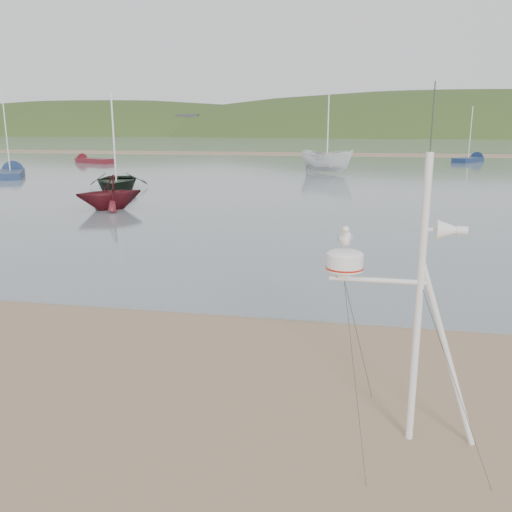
% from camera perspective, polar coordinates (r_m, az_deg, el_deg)
% --- Properties ---
extents(ground, '(560.00, 560.00, 0.00)m').
position_cam_1_polar(ground, '(8.28, -13.97, -15.18)').
color(ground, '#87684E').
rests_on(ground, ground).
extents(water, '(560.00, 256.00, 0.04)m').
position_cam_1_polar(water, '(138.62, 9.86, 11.77)').
color(water, slate).
rests_on(water, ground).
extents(sandbar, '(560.00, 7.00, 0.07)m').
position_cam_1_polar(sandbar, '(76.69, 8.71, 10.55)').
color(sandbar, '#87684E').
rests_on(sandbar, water).
extents(hill_ridge, '(620.00, 180.00, 80.00)m').
position_cam_1_polar(hill_ridge, '(243.16, 14.68, 7.57)').
color(hill_ridge, '#283C18').
rests_on(hill_ridge, ground).
extents(far_cottages, '(294.40, 6.30, 8.00)m').
position_cam_1_polar(far_cottages, '(202.53, 11.24, 13.35)').
color(far_cottages, silver).
rests_on(far_cottages, ground).
extents(mast_rig, '(1.96, 2.09, 4.42)m').
position_cam_1_polar(mast_rig, '(7.11, 15.94, -10.72)').
color(mast_rig, white).
rests_on(mast_rig, ground).
extents(boat_dark, '(3.79, 2.23, 5.11)m').
position_cam_1_polar(boat_dark, '(34.71, -14.70, 10.95)').
color(boat_dark, black).
rests_on(boat_dark, water).
extents(boat_red, '(3.02, 3.06, 3.09)m').
position_cam_1_polar(boat_red, '(26.61, -15.29, 8.07)').
color(boat_red, '#53131A').
rests_on(boat_red, water).
extents(boat_white, '(2.79, 2.78, 5.25)m').
position_cam_1_polar(boat_white, '(46.10, 7.55, 11.90)').
color(boat_white, silver).
rests_on(boat_white, water).
extents(dinghy_red_far, '(5.99, 3.86, 1.45)m').
position_cam_1_polar(dinghy_red_far, '(61.74, -17.44, 9.60)').
color(dinghy_red_far, '#53131A').
rests_on(dinghy_red_far, ground).
extents(sailboat_blue_near, '(5.09, 7.03, 7.08)m').
position_cam_1_polar(sailboat_blue_near, '(47.91, -24.25, 8.06)').
color(sailboat_blue_near, '#15274A').
rests_on(sailboat_blue_near, ground).
extents(sailboat_blue_far, '(4.80, 6.23, 6.39)m').
position_cam_1_polar(sailboat_blue_far, '(65.50, 21.99, 9.45)').
color(sailboat_blue_far, '#15274A').
rests_on(sailboat_blue_far, ground).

